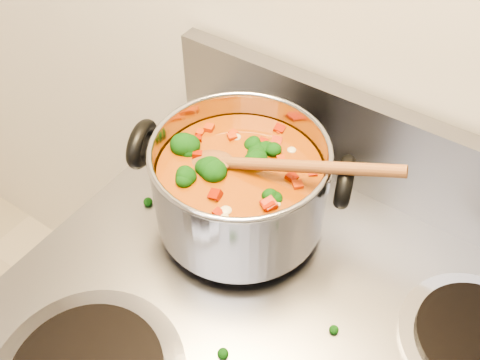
# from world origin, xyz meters

# --- Properties ---
(stockpot) EXTENTS (0.30, 0.24, 0.15)m
(stockpot) POSITION_xyz_m (-0.23, 1.31, 1.00)
(stockpot) COLOR #9D9DA5
(stockpot) RESTS_ON electric_range
(wooden_spoon) EXTENTS (0.29, 0.11, 0.09)m
(wooden_spoon) POSITION_xyz_m (-0.21, 1.31, 1.05)
(wooden_spoon) COLOR brown
(wooden_spoon) RESTS_ON stockpot
(cooktop_crumbs) EXTENTS (0.18, 0.30, 0.01)m
(cooktop_crumbs) POSITION_xyz_m (-0.34, 1.32, 0.92)
(cooktop_crumbs) COLOR black
(cooktop_crumbs) RESTS_ON electric_range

